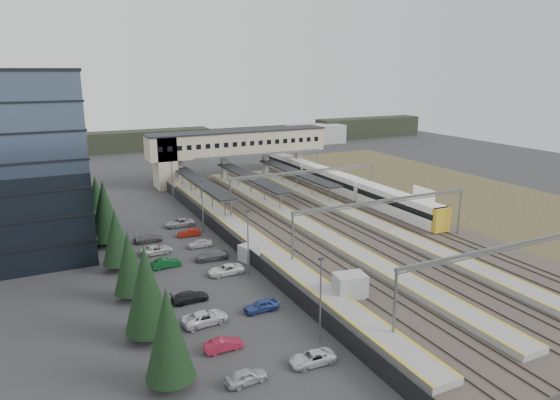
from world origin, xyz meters
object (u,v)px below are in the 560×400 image
train (333,181)px  billboard (424,197)px  footbridge (227,146)px  relay_cabin_near (350,286)px  relay_cabin_far (249,252)px

train → billboard: size_ratio=11.51×
footbridge → billboard: 44.56m
footbridge → billboard: bearing=-60.9°
billboard → train: bearing=104.3°
relay_cabin_near → train: (24.58, 42.85, 0.75)m
footbridge → relay_cabin_far: bearing=-106.9°
relay_cabin_near → footbridge: (8.28, 60.80, 6.55)m
billboard → relay_cabin_far: bearing=-168.8°
relay_cabin_near → train: bearing=60.2°
relay_cabin_near → train: 49.40m
relay_cabin_far → footbridge: footbridge is taller
relay_cabin_far → train: (30.15, 27.75, 1.07)m
footbridge → train: size_ratio=0.65×
train → billboard: 21.39m
train → relay_cabin_far: bearing=-137.4°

